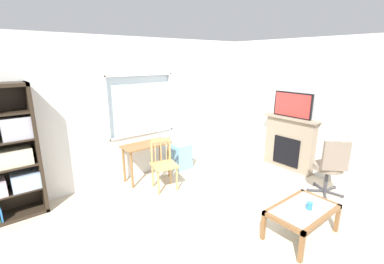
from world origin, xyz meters
TOP-DOWN VIEW (x-y plane):
  - ground at (0.00, 0.00)m, footprint 6.44×5.68m
  - wall_back_with_window at (-0.01, 2.34)m, footprint 5.44×0.15m
  - wall_right at (2.78, 0.00)m, footprint 0.12×4.88m
  - bookshelf at (-2.17, 2.10)m, footprint 0.90×0.38m
  - desk_under_window at (0.04, 1.99)m, footprint 0.90×0.42m
  - wooden_chair at (0.09, 1.47)m, footprint 0.50×0.49m
  - plastic_drawer_unit at (0.86, 2.04)m, footprint 0.35×0.40m
  - fireplace at (2.62, 0.59)m, footprint 0.26×1.15m
  - tv at (2.61, 0.59)m, footprint 0.06×0.81m
  - office_chair at (2.11, -0.49)m, footprint 0.63×0.60m
  - coffee_table at (0.75, -0.78)m, footprint 0.95×0.57m
  - sippy_cup at (0.79, -0.84)m, footprint 0.07×0.07m

SIDE VIEW (x-z plane):
  - ground at x=0.00m, z-range -0.02..0.00m
  - plastic_drawer_unit at x=0.86m, z-range 0.00..0.53m
  - coffee_table at x=0.75m, z-range 0.14..0.54m
  - sippy_cup at x=0.79m, z-range 0.40..0.49m
  - wooden_chair at x=0.09m, z-range 0.01..0.91m
  - office_chair at x=2.11m, z-range 0.05..1.05m
  - fireplace at x=2.62m, z-range 0.00..1.11m
  - desk_under_window at x=0.04m, z-range 0.23..0.94m
  - bookshelf at x=-2.17m, z-range 0.01..1.96m
  - wall_back_with_window at x=-0.01m, z-range -0.01..2.63m
  - wall_right at x=2.78m, z-range 0.00..2.64m
  - tv at x=2.61m, z-range 1.11..1.61m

